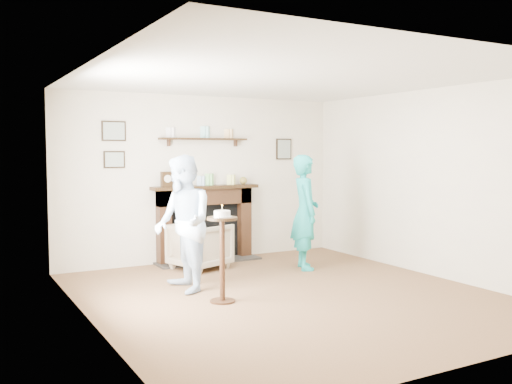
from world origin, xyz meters
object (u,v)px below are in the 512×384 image
woman (305,269)px  pedestal_table (222,242)px  armchair (200,268)px  man (184,291)px

woman → pedestal_table: size_ratio=1.49×
armchair → pedestal_table: pedestal_table is taller
armchair → woman: bearing=-139.7°
man → woman: (2.00, 0.40, 0.00)m
armchair → man: (-0.70, -1.12, 0.00)m
armchair → woman: woman is taller
armchair → man: size_ratio=0.44×
woman → pedestal_table: pedestal_table is taller
woman → man: bearing=121.1°
armchair → pedestal_table: 1.96m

